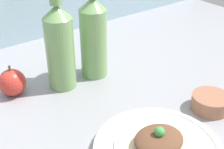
{
  "coord_description": "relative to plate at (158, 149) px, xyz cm",
  "views": [
    {
      "loc": [
        -34.57,
        -47.09,
        46.16
      ],
      "look_at": [
        1.85,
        1.97,
        10.17
      ],
      "focal_mm": 50.0,
      "sensor_mm": 36.0,
      "label": 1
    }
  ],
  "objects": [
    {
      "name": "cider_bottle_left",
      "position": [
        -2.69,
        34.44,
        10.89
      ],
      "size": [
        7.46,
        7.46,
        29.06
      ],
      "color": "#729E5B",
      "rests_on": "ground_plane"
    },
    {
      "name": "apple",
      "position": [
        -15.16,
        38.42,
        2.34
      ],
      "size": [
        7.06,
        7.06,
        8.41
      ],
      "color": "red",
      "rests_on": "ground_plane"
    },
    {
      "name": "dipping_bowl",
      "position": [
        20.79,
        3.45,
        0.73
      ],
      "size": [
        9.16,
        9.16,
        3.84
      ],
      "color": "#996047",
      "rests_on": "ground_plane"
    },
    {
      "name": "cider_bottle_right",
      "position": [
        7.69,
        34.44,
        10.89
      ],
      "size": [
        7.46,
        7.46,
        29.06
      ],
      "color": "#729E5B",
      "rests_on": "ground_plane"
    },
    {
      "name": "plated_food",
      "position": [
        -0.0,
        0.0,
        2.05
      ],
      "size": [
        17.73,
        17.73,
        4.97
      ],
      "color": "beige",
      "rests_on": "plate"
    },
    {
      "name": "plate",
      "position": [
        0.0,
        0.0,
        0.0
      ],
      "size": [
        26.18,
        26.18,
        2.24
      ],
      "color": "silver",
      "rests_on": "ground_plane"
    },
    {
      "name": "ground_plane",
      "position": [
        -0.6,
        15.24,
        -3.19
      ],
      "size": [
        180.0,
        110.0,
        4.0
      ],
      "primitive_type": "cube",
      "color": "gray"
    }
  ]
}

